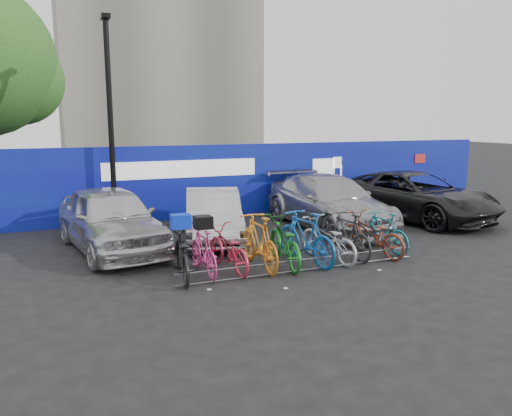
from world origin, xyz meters
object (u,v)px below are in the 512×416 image
bike_5 (306,237)px  bike_6 (327,240)px  bike_4 (284,242)px  bike_0 (182,253)px  car_3 (414,196)px  lamppost (110,118)px  car_2 (329,202)px  bike_1 (203,252)px  bike_3 (259,242)px  bike_9 (384,232)px  bike_2 (228,249)px  bike_7 (347,235)px  bike_rack (303,265)px  car_0 (111,219)px  car_1 (213,215)px  bike_8 (372,234)px

bike_5 → bike_6: bearing=170.5°
bike_4 → bike_0: bearing=7.4°
car_3 → bike_4: (-6.17, -3.12, -0.22)m
lamppost → bike_6: size_ratio=3.22×
car_2 → bike_5: car_2 is taller
car_3 → bike_5: size_ratio=2.73×
bike_1 → bike_3: 1.25m
bike_9 → car_2: bearing=-101.3°
bike_2 → bike_7: bike_7 is taller
bike_0 → bike_rack: bearing=174.3°
bike_3 → bike_4: size_ratio=0.97×
bike_rack → bike_0: 2.60m
bike_0 → bike_3: bearing=-172.3°
bike_rack → bike_6: bearing=32.0°
car_0 → car_1: bearing=-6.0°
bike_9 → bike_0: bearing=-6.2°
car_1 → bike_6: (1.80, -3.03, -0.17)m
bike_6 → bike_9: 1.72m
bike_4 → lamppost: bearing=-53.2°
bike_rack → bike_7: bike_7 is taller
bike_2 → bike_0: bearing=-0.0°
car_2 → bike_8: size_ratio=2.75×
car_3 → bike_6: (-5.08, -3.16, -0.27)m
bike_0 → bike_1: bike_0 is taller
bike_2 → bike_1: bearing=0.9°
bike_rack → bike_3: size_ratio=2.78×
bike_9 → bike_rack: bearing=8.4°
car_2 → bike_4: 4.29m
car_0 → bike_2: size_ratio=2.53×
car_3 → bike_0: bearing=-173.6°
car_2 → lamppost: bearing=158.3°
bike_rack → bike_5: bearing=58.4°
car_2 → car_3: 3.20m
car_0 → bike_5: size_ratio=2.31×
bike_4 → car_3: bearing=-145.6°
bike_1 → bike_6: bearing=176.4°
bike_rack → bike_3: bearing=142.1°
bike_7 → bike_6: bearing=3.2°
bike_1 → bike_2: (0.57, 0.07, -0.01)m
car_3 → car_0: bearing=168.1°
car_1 → bike_4: bearing=-61.6°
car_2 → bike_4: bearing=-134.6°
bike_5 → bike_7: (1.15, 0.07, -0.06)m
lamppost → bike_2: (1.74, -5.27, -2.79)m
car_2 → bike_0: bearing=-150.5°
bike_8 → bike_6: bearing=-11.4°
car_0 → car_1: (2.70, 0.18, -0.13)m
car_0 → bike_9: bearing=-32.8°
bike_8 → car_2: bearing=-113.7°
car_2 → bike_0: 6.13m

